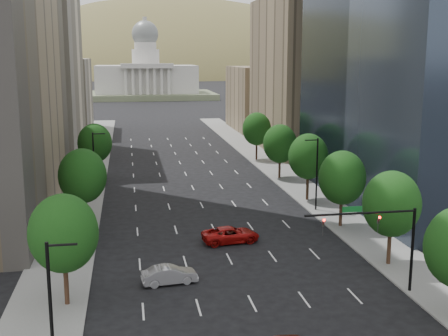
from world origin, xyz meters
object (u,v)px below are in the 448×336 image
car_silver (169,275)px  car_red_far (231,235)px  capitol (146,79)px  traffic_signal (384,232)px

car_silver → car_red_far: 12.00m
car_silver → capitol: bearing=-9.0°
capitol → car_red_far: (1.00, -204.93, -7.76)m
capitol → car_red_far: capitol is taller
car_silver → car_red_far: car_red_far is taller
capitol → car_silver: bearing=-91.6°
traffic_signal → capitol: 219.99m
traffic_signal → car_red_far: size_ratio=1.55×
traffic_signal → car_silver: (-16.50, 5.02, -4.40)m
traffic_signal → car_red_far: traffic_signal is taller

